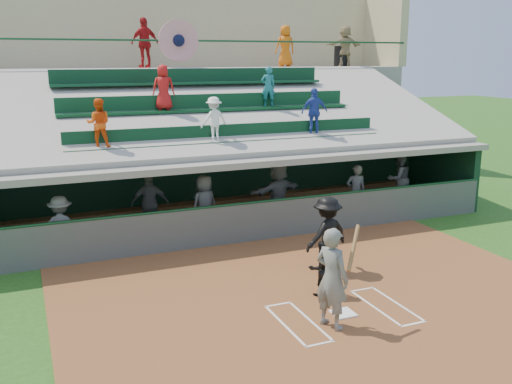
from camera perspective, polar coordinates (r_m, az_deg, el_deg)
name	(u,v)px	position (r m, az deg, el deg)	size (l,w,h in m)	color
ground	(343,315)	(11.80, 8.71, -12.05)	(100.00, 100.00, 0.00)	#224D15
dirt_slab	(331,305)	(12.19, 7.48, -11.10)	(11.00, 9.00, 0.02)	brown
home_plate	(343,313)	(11.79, 8.72, -11.89)	(0.43, 0.43, 0.03)	white
batters_box_chalk	(343,314)	(11.79, 8.72, -11.95)	(2.65, 1.85, 0.01)	silver
dugout_floor	(229,224)	(17.52, -2.75, -3.25)	(16.00, 3.50, 0.04)	gray
concourse_slab	(171,126)	(23.41, -8.47, 6.56)	(20.00, 3.00, 4.60)	gray
grandstand	(192,136)	(20.55, -6.41, 5.57)	(20.40, 10.40, 7.80)	#4E534E
batter_at_plate	(332,278)	(10.87, 7.62, -8.50)	(0.98, 0.84, 1.96)	#5B5E59
catcher	(321,268)	(12.38, 6.54, -7.58)	(0.59, 0.46, 1.21)	black
home_umpire	(327,234)	(13.63, 7.12, -4.23)	(1.18, 0.68, 1.83)	black
dugout_bench	(214,207)	(18.62, -4.22, -1.47)	(14.99, 0.45, 0.45)	brown
dugout_player_a	(61,227)	(15.18, -18.91, -3.36)	(1.05, 0.60, 1.62)	#555752
dugout_player_b	(150,204)	(16.50, -10.53, -1.17)	(1.06, 0.44, 1.82)	#525450
dugout_player_c	(205,205)	(16.39, -5.16, -1.27)	(0.84, 0.55, 1.72)	#565853
dugout_player_d	(278,193)	(17.26, 2.23, -0.09)	(1.80, 0.57, 1.95)	#5F625D
dugout_player_e	(356,191)	(18.21, 9.94, 0.06)	(0.62, 0.41, 1.71)	#545752
dugout_player_f	(399,179)	(20.00, 14.09, 1.30)	(0.91, 0.71, 1.88)	#5D605B
trash_bin	(341,56)	(25.23, 8.47, 13.27)	(0.58, 0.58, 0.86)	black
concourse_staff_a	(145,43)	(22.73, -11.05, 14.44)	(1.10, 0.46, 1.87)	#A61215
concourse_staff_b	(285,46)	(24.23, 2.94, 14.36)	(0.82, 0.54, 1.68)	#D45D0C
concourse_staff_c	(345,46)	(25.07, 8.88, 14.22)	(1.58, 0.50, 1.71)	tan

